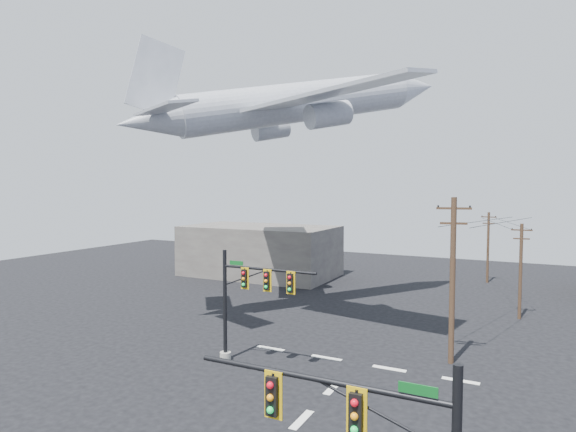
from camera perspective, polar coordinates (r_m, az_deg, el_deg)
The scene contains 8 objects.
lane_markings at distance 25.14m, azimuth 3.00°, elevation -21.76°, with size 14.00×21.20×0.01m.
signal_mast_far at distance 29.43m, azimuth -5.03°, elevation -10.01°, with size 6.47×0.76×6.87m.
utility_pole_a at distance 30.84m, azimuth 18.92°, elevation -6.87°, with size 2.02×0.49×10.12m.
utility_pole_b at distance 43.45m, azimuth 25.85°, elevation -5.71°, with size 1.58×0.26×7.79m.
utility_pole_c at distance 58.40m, azimuth 22.62°, elevation -3.29°, with size 1.62×0.37×7.94m.
power_lines at distance 44.12m, azimuth 23.71°, elevation -0.70°, with size 5.20×27.81×1.05m.
airliner at distance 40.44m, azimuth 1.20°, elevation 13.18°, with size 23.73×25.87×8.33m.
building_left at distance 58.81m, azimuth -3.35°, elevation -4.12°, with size 18.00×10.00×6.00m, color #68645C.
Camera 1 is at (9.05, -15.55, 10.70)m, focal length 30.00 mm.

